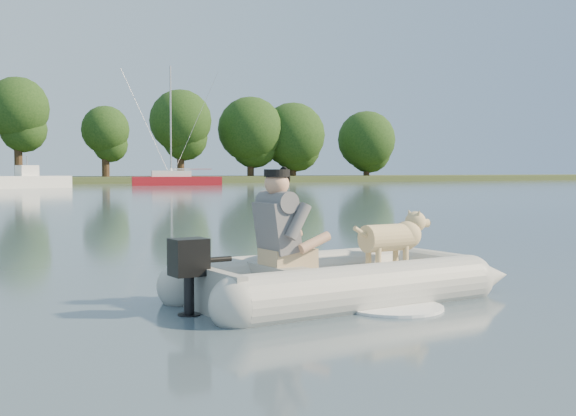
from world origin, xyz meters
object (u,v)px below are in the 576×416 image
sailboat (176,180)px  man (279,223)px  motorboat (30,173)px  dog (387,243)px  dinghy (341,239)px

sailboat → man: bearing=-93.6°
motorboat → dog: bearing=-112.1°
man → dog: (1.26, 0.11, -0.24)m
man → sailboat: (15.22, 49.01, -0.31)m
dinghy → sailboat: 51.12m
dog → sailboat: sailboat is taller
motorboat → sailboat: 12.11m
sailboat → motorboat: bearing=-147.7°
dog → motorboat: motorboat is taller
man → motorboat: bearing=80.4°
man → motorboat: motorboat is taller
man → dog: 1.29m
man → motorboat: size_ratio=0.19×
man → dog: man is taller
dinghy → dog: 0.61m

